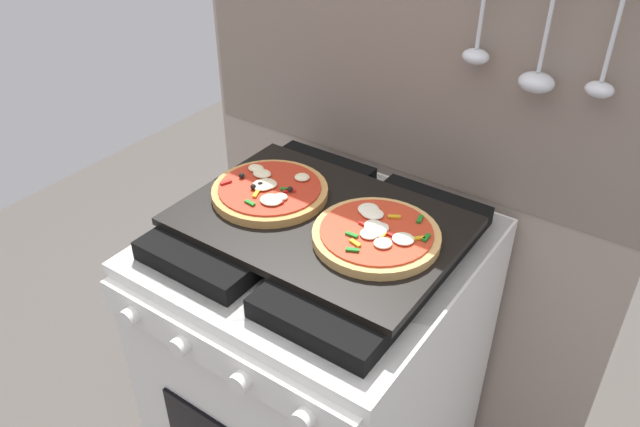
{
  "coord_description": "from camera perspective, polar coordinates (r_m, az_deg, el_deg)",
  "views": [
    {
      "loc": [
        0.58,
        -0.83,
        1.62
      ],
      "look_at": [
        0.0,
        0.0,
        0.93
      ],
      "focal_mm": 35.51,
      "sensor_mm": 36.0,
      "label": 1
    }
  ],
  "objects": [
    {
      "name": "kitchen_backsplash",
      "position": [
        1.55,
        7.17,
        1.41
      ],
      "size": [
        1.1,
        0.09,
        1.55
      ],
      "color": "gray",
      "rests_on": "ground_plane"
    },
    {
      "name": "stove",
      "position": [
        1.55,
        -0.04,
        -14.75
      ],
      "size": [
        0.6,
        0.64,
        0.9
      ],
      "color": "white",
      "rests_on": "ground_plane"
    },
    {
      "name": "baking_tray",
      "position": [
        1.24,
        -0.0,
        -0.69
      ],
      "size": [
        0.54,
        0.38,
        0.02
      ],
      "primitive_type": "cube",
      "color": "black",
      "rests_on": "stove"
    },
    {
      "name": "pizza_left",
      "position": [
        1.3,
        -4.54,
        2.07
      ],
      "size": [
        0.24,
        0.24,
        0.03
      ],
      "color": "#C18947",
      "rests_on": "baking_tray"
    },
    {
      "name": "pizza_right",
      "position": [
        1.18,
        5.14,
        -1.86
      ],
      "size": [
        0.24,
        0.24,
        0.03
      ],
      "color": "tan",
      "rests_on": "baking_tray"
    }
  ]
}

